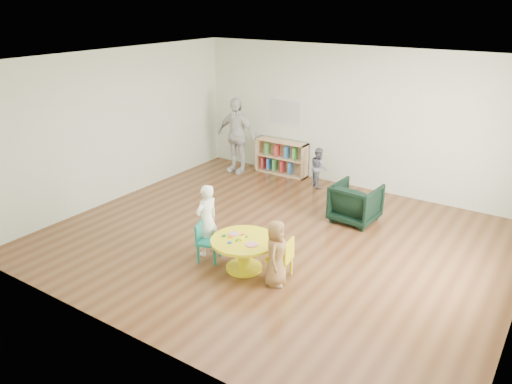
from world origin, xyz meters
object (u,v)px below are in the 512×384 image
at_px(kid_chair_left, 206,240).
at_px(child_right, 276,253).
at_px(activity_table, 244,248).
at_px(armchair, 356,203).
at_px(adult_caretaker, 236,136).
at_px(bookshelf, 281,157).
at_px(child_left, 207,220).
at_px(kid_chair_right, 283,257).
at_px(toddler, 319,167).

xyz_separation_m(kid_chair_left, child_right, (1.21, -0.01, 0.15)).
distance_m(activity_table, armchair, 2.50).
bearing_deg(armchair, adult_caretaker, -13.89).
relative_size(bookshelf, child_right, 1.28).
distance_m(armchair, child_left, 2.73).
xyz_separation_m(armchair, child_right, (-0.07, -2.50, 0.12)).
bearing_deg(child_right, adult_caretaker, 24.76).
distance_m(kid_chair_right, child_left, 1.32).
distance_m(kid_chair_left, toddler, 3.68).
bearing_deg(bookshelf, toddler, -14.99).
distance_m(kid_chair_left, child_right, 1.22).
relative_size(kid_chair_left, armchair, 0.79).
xyz_separation_m(activity_table, kid_chair_left, (-0.63, -0.08, -0.01)).
relative_size(bookshelf, toddler, 1.47).
bearing_deg(toddler, kid_chair_left, 134.74).
bearing_deg(kid_chair_left, child_right, 69.84).
bearing_deg(activity_table, child_right, -8.58).
relative_size(kid_chair_right, bookshelf, 0.49).
xyz_separation_m(kid_chair_right, child_right, (0.01, -0.19, 0.15)).
bearing_deg(toddler, child_right, 152.84).
height_order(child_left, adult_caretaker, adult_caretaker).
bearing_deg(child_left, kid_chair_left, 41.29).
height_order(kid_chair_left, child_right, child_right).
xyz_separation_m(activity_table, child_left, (-0.72, 0.07, 0.23)).
distance_m(bookshelf, adult_caretaker, 1.10).
distance_m(armchair, child_right, 2.51).
xyz_separation_m(bookshelf, armchair, (2.37, -1.47, -0.02)).
distance_m(kid_chair_right, bookshelf, 4.42).
distance_m(activity_table, adult_caretaker, 4.33).
bearing_deg(kid_chair_right, armchair, -10.09).
xyz_separation_m(child_left, adult_caretaker, (-1.88, 3.35, 0.27)).
xyz_separation_m(activity_table, adult_caretaker, (-2.60, 3.43, 0.50)).
distance_m(child_right, adult_caretaker, 4.76).
bearing_deg(child_left, armchair, 158.16).
bearing_deg(kid_chair_left, kid_chair_right, 78.95).
relative_size(kid_chair_right, child_left, 0.53).
distance_m(kid_chair_left, child_left, 0.30).
distance_m(kid_chair_left, kid_chair_right, 1.22).
xyz_separation_m(child_right, toddler, (-1.25, 3.69, -0.06)).
relative_size(kid_chair_left, toddler, 0.73).
bearing_deg(adult_caretaker, child_right, -48.39).
height_order(kid_chair_right, toddler, toddler).
bearing_deg(child_left, bookshelf, -156.75).
bearing_deg(kid_chair_left, adult_caretaker, -170.36).
relative_size(bookshelf, adult_caretaker, 0.73).
height_order(kid_chair_right, adult_caretaker, adult_caretaker).
relative_size(kid_chair_left, bookshelf, 0.50).
bearing_deg(kid_chair_right, bookshelf, 23.15).
xyz_separation_m(bookshelf, child_left, (0.99, -3.81, 0.19)).
bearing_deg(child_right, armchair, -19.12).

